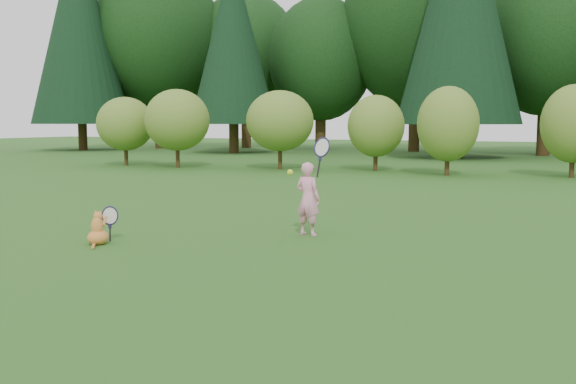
% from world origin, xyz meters
% --- Properties ---
extents(ground, '(100.00, 100.00, 0.00)m').
position_xyz_m(ground, '(0.00, 0.00, 0.00)').
color(ground, '#1E4A14').
rests_on(ground, ground).
extents(shrub_row, '(28.00, 3.00, 2.80)m').
position_xyz_m(shrub_row, '(0.00, 13.00, 1.40)').
color(shrub_row, olive).
rests_on(shrub_row, ground).
extents(child, '(0.60, 0.40, 1.53)m').
position_xyz_m(child, '(0.11, 1.66, 0.54)').
color(child, '#FF98BF').
rests_on(child, ground).
extents(cat, '(0.38, 0.62, 0.61)m').
position_xyz_m(cat, '(-2.10, -0.08, 0.23)').
color(cat, '#C06A24').
rests_on(cat, ground).
extents(tennis_ball, '(0.07, 0.07, 0.07)m').
position_xyz_m(tennis_ball, '(0.52, 0.16, 1.00)').
color(tennis_ball, '#CCE21A').
rests_on(tennis_ball, ground).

